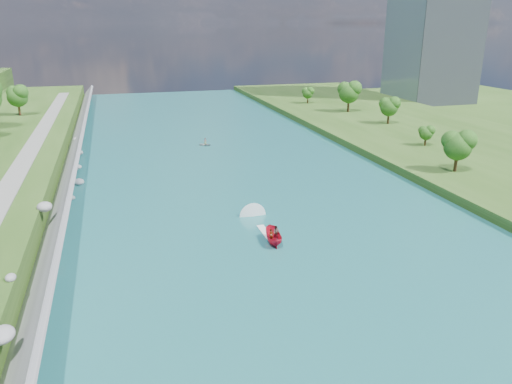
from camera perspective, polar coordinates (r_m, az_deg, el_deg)
name	(u,v)px	position (r m, az deg, el deg)	size (l,w,h in m)	color
ground	(286,244)	(58.49, 3.50, -6.00)	(260.00, 260.00, 0.00)	#2D5119
river_water	(243,191)	(76.28, -1.47, 0.08)	(55.00, 240.00, 0.10)	#195960
berm_east	(511,163)	(100.11, 27.15, 2.95)	(44.00, 240.00, 1.50)	#2D5119
riprap_bank	(62,198)	(73.13, -21.30, -0.63)	(4.78, 236.00, 4.45)	slate
riverside_path	(8,188)	(74.46, -26.48, 0.42)	(3.00, 200.00, 0.10)	gray
office_tower	(436,5)	(176.53, 19.91, 19.50)	(22.00, 22.00, 60.00)	gray
trees_east	(418,122)	(107.09, 17.98, 7.61)	(15.28, 133.14, 9.72)	#124412
motorboat	(270,233)	(59.51, 1.60, -4.66)	(3.60, 19.06, 1.91)	red
raft	(205,144)	(105.54, -5.81, 5.49)	(3.16, 3.00, 1.58)	#919499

